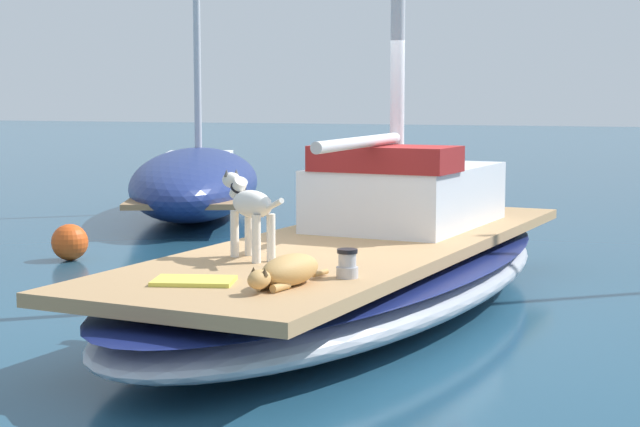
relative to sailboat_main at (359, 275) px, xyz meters
The scene contains 9 objects.
ground_plane 0.34m from the sailboat_main, ahead, with size 120.00×120.00×0.00m, color navy.
sailboat_main is the anchor object (origin of this frame).
cabin_house 1.30m from the sailboat_main, 84.34° to the left, with size 1.60×2.34×0.84m.
dog_tan 2.40m from the sailboat_main, 83.37° to the right, with size 0.37×0.95×0.22m.
dog_white 1.60m from the sailboat_main, 109.97° to the right, with size 0.80×0.63×0.70m.
deck_winch 2.00m from the sailboat_main, 73.77° to the right, with size 0.16×0.16×0.21m.
deck_towel 2.51m from the sailboat_main, 99.00° to the right, with size 0.56×0.36×0.03m, color #D8D14C.
moored_boat_port_side 7.85m from the sailboat_main, 128.72° to the left, with size 4.33×6.58×6.38m.
mooring_buoy 4.45m from the sailboat_main, 160.00° to the left, with size 0.44×0.44×0.44m, color #E55119.
Camera 1 is at (2.95, -8.73, 1.96)m, focal length 57.30 mm.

